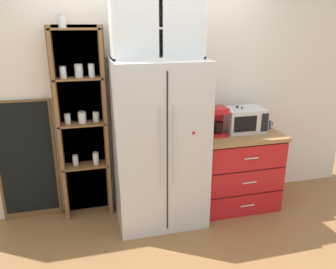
% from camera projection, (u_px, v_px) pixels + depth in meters
% --- Properties ---
extents(ground_plane, '(10.80, 10.80, 0.00)m').
position_uv_depth(ground_plane, '(159.00, 215.00, 3.80)').
color(ground_plane, olive).
extents(wall_back_cream, '(5.09, 0.10, 2.55)m').
position_uv_depth(wall_back_cream, '(150.00, 96.00, 3.76)').
color(wall_back_cream, silver).
rests_on(wall_back_cream, ground).
extents(refrigerator, '(0.91, 0.74, 1.72)m').
position_uv_depth(refrigerator, '(159.00, 143.00, 3.51)').
color(refrigerator, silver).
rests_on(refrigerator, ground).
extents(pantry_shelf_column, '(0.55, 0.24, 2.12)m').
position_uv_depth(pantry_shelf_column, '(82.00, 121.00, 3.56)').
color(pantry_shelf_column, brown).
rests_on(pantry_shelf_column, ground).
extents(counter_cabinet, '(0.90, 0.65, 0.88)m').
position_uv_depth(counter_cabinet, '(237.00, 169.00, 3.91)').
color(counter_cabinet, red).
rests_on(counter_cabinet, ground).
extents(microwave, '(0.44, 0.33, 0.26)m').
position_uv_depth(microwave, '(244.00, 120.00, 3.79)').
color(microwave, silver).
rests_on(microwave, counter_cabinet).
extents(coffee_maker, '(0.17, 0.20, 0.31)m').
position_uv_depth(coffee_maker, '(217.00, 121.00, 3.67)').
color(coffee_maker, red).
rests_on(coffee_maker, counter_cabinet).
extents(mug_navy, '(0.11, 0.08, 0.09)m').
position_uv_depth(mug_navy, '(268.00, 124.00, 3.90)').
color(mug_navy, navy).
rests_on(mug_navy, counter_cabinet).
extents(mug_sage, '(0.11, 0.08, 0.09)m').
position_uv_depth(mug_sage, '(237.00, 127.00, 3.82)').
color(mug_sage, '#8CA37F').
rests_on(mug_sage, counter_cabinet).
extents(bottle_green, '(0.07, 0.07, 0.28)m').
position_uv_depth(bottle_green, '(236.00, 120.00, 3.81)').
color(bottle_green, '#285B33').
rests_on(bottle_green, counter_cabinet).
extents(bottle_clear, '(0.06, 0.06, 0.30)m').
position_uv_depth(bottle_clear, '(241.00, 122.00, 3.71)').
color(bottle_clear, silver).
rests_on(bottle_clear, counter_cabinet).
extents(upper_cabinet, '(0.87, 0.32, 0.56)m').
position_uv_depth(upper_cabinet, '(156.00, 28.00, 3.19)').
color(upper_cabinet, silver).
rests_on(upper_cabinet, refrigerator).
extents(chalkboard_menu, '(0.60, 0.04, 1.32)m').
position_uv_depth(chalkboard_menu, '(27.00, 161.00, 3.57)').
color(chalkboard_menu, brown).
rests_on(chalkboard_menu, ground).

